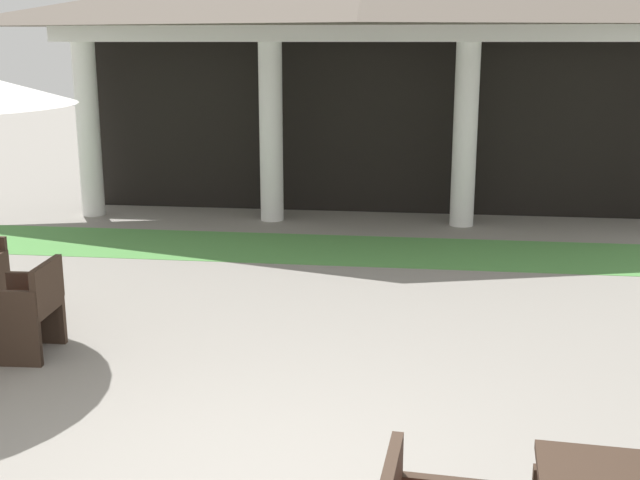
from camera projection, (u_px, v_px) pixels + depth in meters
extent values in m
cylinder|color=white|center=(88.00, 131.00, 12.88)|extent=(0.36, 0.36, 2.76)
cylinder|color=white|center=(271.00, 133.00, 12.51)|extent=(0.36, 0.36, 2.76)
cylinder|color=white|center=(465.00, 136.00, 12.13)|extent=(0.36, 0.36, 2.76)
cube|color=white|center=(368.00, 34.00, 11.96)|extent=(9.72, 0.70, 0.24)
cube|color=black|center=(371.00, 128.00, 13.19)|extent=(9.52, 0.16, 2.76)
cube|color=#519347|center=(356.00, 250.00, 10.96)|extent=(11.92, 1.65, 0.01)
cube|color=#38281E|center=(23.00, 308.00, 7.22)|extent=(0.56, 0.64, 0.07)
cube|color=#C64C38|center=(22.00, 302.00, 7.21)|extent=(0.51, 0.58, 0.05)
cube|color=#38281E|center=(47.00, 284.00, 7.15)|extent=(0.09, 0.61, 0.39)
cube|color=#38281E|center=(10.00, 329.00, 6.97)|extent=(0.53, 0.09, 0.69)
cube|color=#38281E|center=(37.00, 308.00, 7.52)|extent=(0.53, 0.09, 0.69)
cube|color=#38281E|center=(14.00, 322.00, 7.56)|extent=(0.06, 0.06, 0.40)
cube|color=#38281E|center=(38.00, 345.00, 7.00)|extent=(0.06, 0.06, 0.40)
cube|color=#38281E|center=(62.00, 323.00, 7.53)|extent=(0.06, 0.06, 0.40)
cube|color=#38281E|center=(8.00, 294.00, 8.46)|extent=(0.06, 0.06, 0.37)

